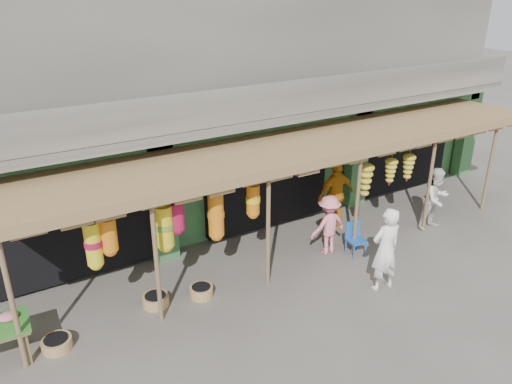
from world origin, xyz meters
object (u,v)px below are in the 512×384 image
person_front (385,249)px  person_vendor (336,195)px  person_shopper (328,225)px  blue_chair (355,237)px  person_right (436,199)px

person_front → person_vendor: person_vendor is taller
person_shopper → person_front: bearing=91.9°
blue_chair → person_shopper: 0.71m
person_front → person_shopper: (-0.03, 1.85, -0.20)m
blue_chair → person_vendor: bearing=77.0°
blue_chair → person_vendor: size_ratio=0.44×
person_shopper → person_right: bearing=173.0°
person_right → person_vendor: (-2.25, 1.44, 0.10)m
blue_chair → person_shopper: person_shopper is taller
person_front → person_right: size_ratio=1.11×
blue_chair → person_shopper: size_ratio=0.56×
person_front → person_shopper: bearing=-83.2°
blue_chair → person_right: (2.77, -0.04, 0.39)m
person_right → person_vendor: person_vendor is taller
person_right → person_shopper: person_right is taller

